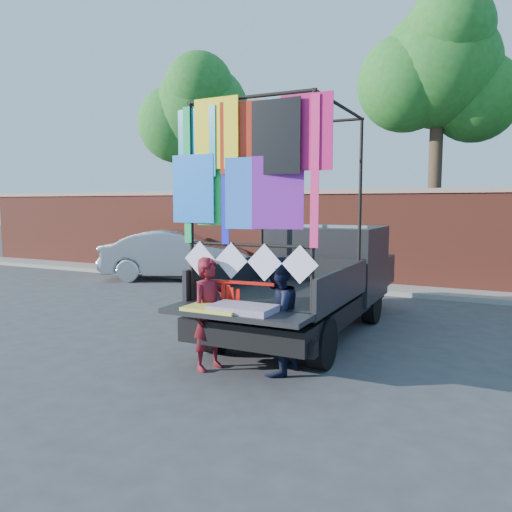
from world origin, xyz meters
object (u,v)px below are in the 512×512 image
at_px(pickup_truck, 318,277).
at_px(sedan, 178,255).
at_px(woman, 210,314).
at_px(man, 277,316).

xyz_separation_m(pickup_truck, sedan, (-5.56, 3.57, -0.19)).
distance_m(pickup_truck, woman, 2.97).
bearing_deg(woman, sedan, 54.79).
bearing_deg(woman, man, -59.42).
relative_size(sedan, man, 2.84).
distance_m(sedan, woman, 8.23).
xyz_separation_m(pickup_truck, woman, (-0.51, -2.92, -0.15)).
relative_size(pickup_truck, sedan, 1.31).
height_order(sedan, man, man).
height_order(pickup_truck, sedan, pickup_truck).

